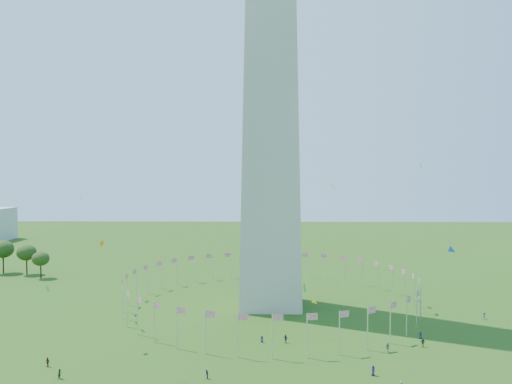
% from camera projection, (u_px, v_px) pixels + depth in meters
% --- Properties ---
extents(ground, '(600.00, 600.00, 0.00)m').
position_uv_depth(ground, '(273.00, 379.00, 89.32)').
color(ground, '#20430F').
rests_on(ground, ground).
extents(washington_monument, '(16.80, 16.80, 169.00)m').
position_uv_depth(washington_monument, '(271.00, 0.00, 136.33)').
color(washington_monument, beige).
rests_on(washington_monument, ground).
extents(flag_ring, '(80.24, 80.24, 9.00)m').
position_uv_depth(flag_ring, '(270.00, 290.00, 139.12)').
color(flag_ring, silver).
rests_on(flag_ring, ground).
extents(crowd, '(98.24, 68.37, 1.95)m').
position_uv_depth(crowd, '(338.00, 378.00, 87.55)').
color(crowd, black).
rests_on(crowd, ground).
extents(kites_aloft, '(122.82, 56.84, 35.49)m').
position_uv_depth(kites_aloft, '(335.00, 249.00, 111.86)').
color(kites_aloft, blue).
rests_on(kites_aloft, ground).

